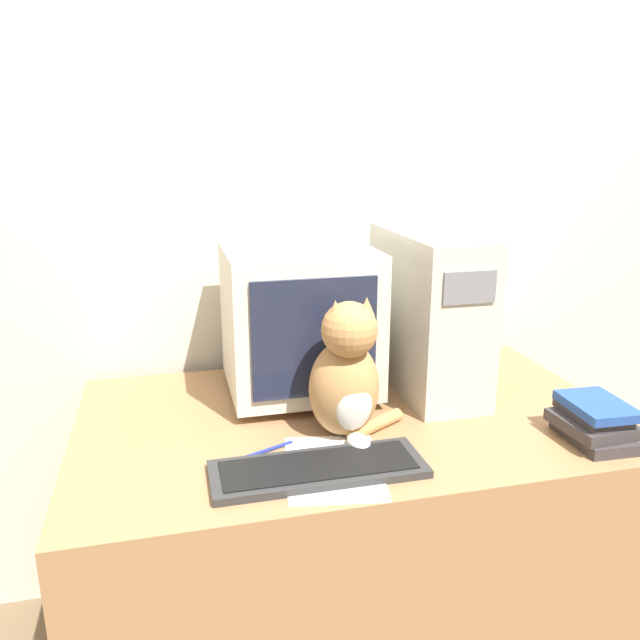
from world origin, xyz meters
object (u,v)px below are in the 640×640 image
(computer_tower, at_px, (428,311))
(cat, at_px, (347,376))
(keyboard, at_px, (318,469))
(book_stack, at_px, (594,421))
(pen, at_px, (265,451))
(crt_monitor, at_px, (299,320))

(computer_tower, relative_size, cat, 1.37)
(keyboard, relative_size, book_stack, 2.40)
(pen, bearing_deg, cat, 11.24)
(book_stack, height_order, pen, book_stack)
(computer_tower, relative_size, book_stack, 2.47)
(cat, bearing_deg, computer_tower, 31.98)
(crt_monitor, xyz_separation_m, cat, (0.05, -0.29, -0.06))
(cat, relative_size, pen, 2.49)
(crt_monitor, bearing_deg, computer_tower, -5.43)
(crt_monitor, xyz_separation_m, pen, (-0.15, -0.33, -0.21))
(computer_tower, bearing_deg, cat, -141.16)
(book_stack, distance_m, pen, 0.80)
(book_stack, bearing_deg, cat, 163.71)
(keyboard, height_order, cat, cat)
(cat, xyz_separation_m, pen, (-0.21, -0.04, -0.15))
(computer_tower, height_order, cat, computer_tower)
(crt_monitor, relative_size, book_stack, 2.14)
(crt_monitor, xyz_separation_m, book_stack, (0.63, -0.46, -0.17))
(computer_tower, xyz_separation_m, pen, (-0.53, -0.30, -0.22))
(computer_tower, distance_m, keyboard, 0.64)
(cat, distance_m, pen, 0.26)
(keyboard, xyz_separation_m, pen, (-0.10, 0.12, -0.01))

